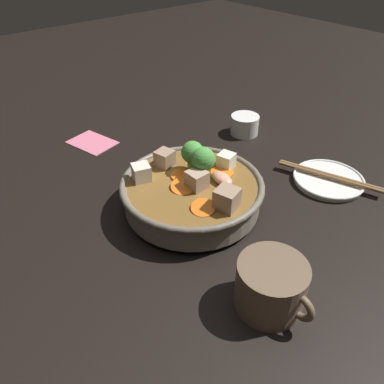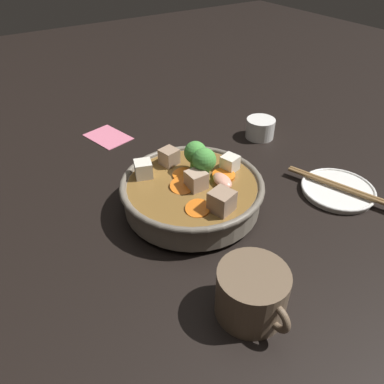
{
  "view_description": "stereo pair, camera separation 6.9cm",
  "coord_description": "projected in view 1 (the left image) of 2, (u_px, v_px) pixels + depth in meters",
  "views": [
    {
      "loc": [
        0.42,
        -0.36,
        0.45
      ],
      "look_at": [
        0.0,
        0.0,
        0.04
      ],
      "focal_mm": 35.0,
      "sensor_mm": 36.0,
      "label": 1
    },
    {
      "loc": [
        0.46,
        -0.3,
        0.45
      ],
      "look_at": [
        0.0,
        0.0,
        0.04
      ],
      "focal_mm": 35.0,
      "sensor_mm": 36.0,
      "label": 2
    }
  ],
  "objects": [
    {
      "name": "ground_plane",
      "position": [
        192.0,
        208.0,
        0.71
      ],
      "size": [
        3.0,
        3.0,
        0.0
      ],
      "primitive_type": "plane",
      "color": "black"
    },
    {
      "name": "stirfry_bowl",
      "position": [
        192.0,
        190.0,
        0.68
      ],
      "size": [
        0.26,
        0.26,
        0.12
      ],
      "color": "slate",
      "rests_on": "ground_plane"
    },
    {
      "name": "side_saucer",
      "position": [
        328.0,
        180.0,
        0.77
      ],
      "size": [
        0.14,
        0.14,
        0.01
      ],
      "color": "white",
      "rests_on": "ground_plane"
    },
    {
      "name": "tea_cup",
      "position": [
        245.0,
        125.0,
        0.93
      ],
      "size": [
        0.07,
        0.07,
        0.05
      ],
      "color": "white",
      "rests_on": "ground_plane"
    },
    {
      "name": "dark_mug",
      "position": [
        271.0,
        286.0,
        0.51
      ],
      "size": [
        0.12,
        0.1,
        0.08
      ],
      "color": "brown",
      "rests_on": "ground_plane"
    },
    {
      "name": "napkin",
      "position": [
        92.0,
        142.0,
        0.91
      ],
      "size": [
        0.13,
        0.1,
        0.0
      ],
      "color": "#D16B84",
      "rests_on": "ground_plane"
    },
    {
      "name": "chopsticks_pair",
      "position": [
        329.0,
        176.0,
        0.77
      ],
      "size": [
        0.2,
        0.08,
        0.01
      ],
      "color": "olive",
      "rests_on": "side_saucer"
    }
  ]
}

